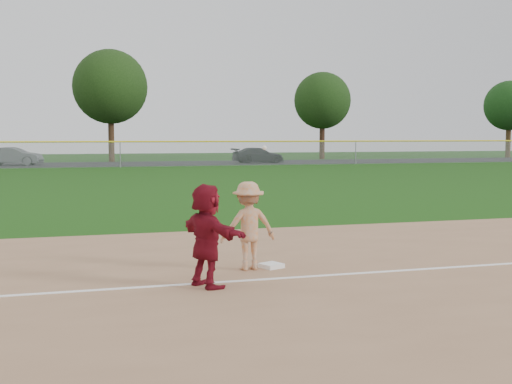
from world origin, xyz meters
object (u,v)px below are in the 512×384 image
object	(u,v)px
first_base	(271,266)
base_runner	(207,235)
car_mid	(14,156)
car_right	(258,155)

from	to	relation	value
first_base	base_runner	bearing A→B (deg)	-141.67
first_base	base_runner	distance (m)	2.00
base_runner	car_mid	distance (m)	47.51
car_mid	car_right	bearing A→B (deg)	-79.64
base_runner	car_right	distance (m)	47.98
first_base	car_mid	size ratio (longest dim) A/B	0.08
base_runner	car_mid	size ratio (longest dim) A/B	0.37
car_mid	base_runner	bearing A→B (deg)	-158.26
car_mid	car_right	distance (m)	20.93
base_runner	car_mid	bearing A→B (deg)	-14.76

